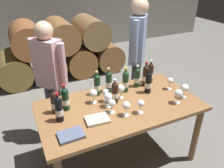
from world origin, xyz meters
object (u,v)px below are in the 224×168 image
at_px(wine_bottle_8, 125,81).
at_px(leather_ledger, 97,120).
at_px(wine_glass_4, 121,89).
at_px(sommelier_presenting, 137,49).
at_px(wine_bottle_6, 59,109).
at_px(wine_bottle_0, 148,82).
at_px(wine_bottle_7, 137,77).
at_px(wine_bottle_10, 115,92).
at_px(wine_glass_6, 170,81).
at_px(wine_glass_0, 93,93).
at_px(wine_glass_1, 126,106).
at_px(taster_seated_left, 50,74).
at_px(wine_bottle_5, 54,102).
at_px(wine_glass_2, 178,94).
at_px(wine_glass_9, 112,103).
at_px(wine_glass_8, 141,104).
at_px(wine_bottle_2, 146,75).
at_px(wine_bottle_9, 65,99).
at_px(wine_bottle_4, 97,85).
at_px(tasting_notebook, 71,135).
at_px(dining_table, 120,112).
at_px(wine_glass_7, 106,93).
at_px(wine_glass_3, 108,97).

distance_m(wine_bottle_8, leather_ledger, 0.65).
height_order(wine_glass_4, sommelier_presenting, sommelier_presenting).
bearing_deg(wine_bottle_6, wine_bottle_0, 5.11).
bearing_deg(wine_bottle_7, wine_bottle_10, -152.65).
bearing_deg(wine_bottle_7, wine_glass_6, -35.22).
height_order(wine_bottle_8, wine_glass_0, wine_bottle_8).
bearing_deg(wine_glass_6, sommelier_presenting, 93.06).
bearing_deg(wine_glass_1, wine_glass_6, 18.79).
bearing_deg(taster_seated_left, wine_bottle_0, -32.60).
distance_m(wine_bottle_5, wine_bottle_7, 1.02).
relative_size(wine_glass_0, wine_glass_2, 0.99).
distance_m(wine_bottle_8, wine_glass_9, 0.46).
bearing_deg(wine_bottle_0, sommelier_presenting, 69.76).
bearing_deg(wine_glass_8, wine_bottle_2, 52.69).
distance_m(wine_glass_9, leather_ledger, 0.22).
bearing_deg(wine_bottle_9, wine_bottle_2, 5.48).
relative_size(wine_bottle_4, wine_bottle_7, 1.06).
bearing_deg(wine_glass_1, wine_glass_8, -8.96).
distance_m(wine_bottle_0, wine_glass_0, 0.65).
xyz_separation_m(wine_glass_6, leather_ledger, (-1.00, -0.21, -0.09)).
height_order(wine_bottle_5, wine_bottle_8, wine_bottle_8).
distance_m(wine_bottle_6, wine_glass_2, 1.22).
bearing_deg(wine_bottle_0, wine_glass_4, 175.74).
xyz_separation_m(wine_glass_0, tasting_notebook, (-0.37, -0.42, -0.10)).
distance_m(wine_glass_8, taster_seated_left, 1.16).
bearing_deg(wine_bottle_9, wine_glass_9, -31.76).
bearing_deg(tasting_notebook, wine_bottle_4, 48.93).
height_order(wine_glass_0, wine_glass_9, wine_glass_0).
bearing_deg(sommelier_presenting, wine_bottle_2, -109.33).
distance_m(dining_table, wine_glass_1, 0.28).
bearing_deg(wine_glass_9, wine_glass_7, 81.79).
height_order(wine_bottle_5, wine_glass_6, wine_bottle_5).
relative_size(wine_glass_0, wine_glass_7, 1.07).
xyz_separation_m(wine_bottle_7, wine_glass_3, (-0.49, -0.25, -0.01)).
relative_size(wine_bottle_8, sommelier_presenting, 0.17).
bearing_deg(wine_glass_4, wine_bottle_6, -170.47).
bearing_deg(wine_bottle_0, wine_bottle_2, 66.96).
bearing_deg(wine_bottle_9, wine_bottle_0, -3.67).
height_order(wine_bottle_6, wine_glass_2, wine_bottle_6).
relative_size(wine_bottle_0, wine_glass_1, 1.93).
relative_size(wine_glass_0, leather_ledger, 0.72).
height_order(wine_bottle_10, wine_glass_1, wine_bottle_10).
height_order(wine_glass_7, wine_glass_9, wine_glass_9).
xyz_separation_m(wine_glass_0, sommelier_presenting, (0.88, 0.59, 0.17)).
bearing_deg(wine_glass_7, leather_ledger, -127.62).
height_order(wine_bottle_6, wine_glass_7, wine_bottle_6).
relative_size(wine_glass_6, tasting_notebook, 0.67).
bearing_deg(wine_glass_1, dining_table, 79.92).
bearing_deg(wine_glass_4, wine_glass_2, -35.13).
bearing_deg(wine_glass_2, wine_bottle_4, 143.23).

